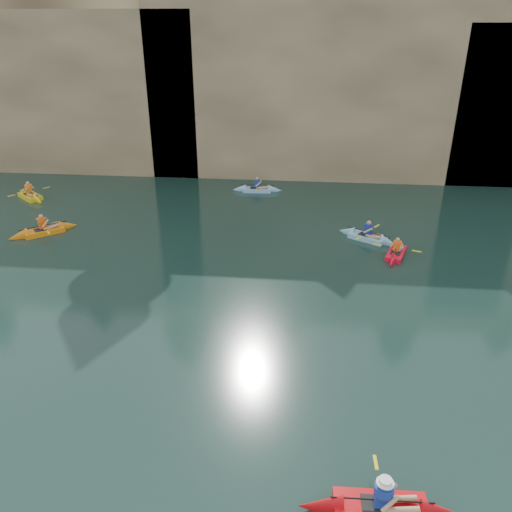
# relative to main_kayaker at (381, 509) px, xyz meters

# --- Properties ---
(ground) EXTENTS (160.00, 160.00, 0.00)m
(ground) POSITION_rel_main_kayaker_xyz_m (-2.00, 2.81, -0.18)
(ground) COLOR black
(ground) RESTS_ON ground
(cliff) EXTENTS (70.00, 16.00, 12.00)m
(cliff) POSITION_rel_main_kayaker_xyz_m (-2.00, 32.81, 5.82)
(cliff) COLOR tan
(cliff) RESTS_ON ground
(cliff_slab_west) EXTENTS (26.00, 2.40, 10.56)m
(cliff_slab_west) POSITION_rel_main_kayaker_xyz_m (-22.00, 25.41, 5.10)
(cliff_slab_west) COLOR tan
(cliff_slab_west) RESTS_ON ground
(cliff_slab_center) EXTENTS (24.00, 2.40, 11.40)m
(cliff_slab_center) POSITION_rel_main_kayaker_xyz_m (0.00, 25.41, 5.52)
(cliff_slab_center) COLOR tan
(cliff_slab_center) RESTS_ON ground
(sea_cave_west) EXTENTS (4.50, 1.00, 4.00)m
(sea_cave_west) POSITION_rel_main_kayaker_xyz_m (-20.00, 24.76, 1.82)
(sea_cave_west) COLOR black
(sea_cave_west) RESTS_ON ground
(sea_cave_center) EXTENTS (3.50, 1.00, 3.20)m
(sea_cave_center) POSITION_rel_main_kayaker_xyz_m (-6.00, 24.76, 1.42)
(sea_cave_center) COLOR black
(sea_cave_center) RESTS_ON ground
(sea_cave_east) EXTENTS (5.00, 1.00, 4.50)m
(sea_cave_east) POSITION_rel_main_kayaker_xyz_m (8.00, 24.76, 2.07)
(sea_cave_east) COLOR black
(sea_cave_east) RESTS_ON ground
(main_kayaker) EXTENTS (3.58, 2.41, 1.33)m
(main_kayaker) POSITION_rel_main_kayaker_xyz_m (0.00, 0.00, 0.00)
(main_kayaker) COLOR red
(main_kayaker) RESTS_ON ground
(kayaker_orange) EXTENTS (3.00, 2.73, 1.26)m
(kayaker_orange) POSITION_rel_main_kayaker_xyz_m (-14.68, 14.12, -0.02)
(kayaker_orange) COLOR orange
(kayaker_orange) RESTS_ON ground
(kayaker_ltblue_near) EXTENTS (3.01, 2.29, 1.22)m
(kayaker_ltblue_near) POSITION_rel_main_kayaker_xyz_m (1.21, 14.95, -0.03)
(kayaker_ltblue_near) COLOR #7CB6CF
(kayaker_ltblue_near) RESTS_ON ground
(kayaker_red_far) EXTENTS (2.07, 3.01, 1.08)m
(kayaker_red_far) POSITION_rel_main_kayaker_xyz_m (2.31, 13.29, -0.04)
(kayaker_red_far) COLOR red
(kayaker_red_far) RESTS_ON ground
(kayaker_yellow) EXTENTS (2.91, 2.56, 1.28)m
(kayaker_yellow) POSITION_rel_main_kayaker_xyz_m (-18.06, 19.17, -0.02)
(kayaker_yellow) COLOR gold
(kayaker_yellow) RESTS_ON ground
(kayaker_ltblue_mid) EXTENTS (3.04, 2.28, 1.15)m
(kayaker_ltblue_mid) POSITION_rel_main_kayaker_xyz_m (-4.81, 21.81, -0.03)
(kayaker_ltblue_mid) COLOR #83B0DB
(kayaker_ltblue_mid) RESTS_ON ground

